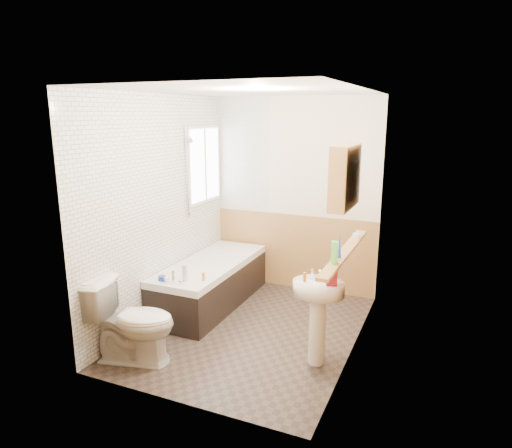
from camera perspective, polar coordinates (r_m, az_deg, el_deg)
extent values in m
plane|color=#312822|center=(5.08, -0.69, -13.07)|extent=(2.80, 2.80, 0.00)
plane|color=white|center=(4.55, -0.78, 16.35)|extent=(2.80, 2.80, 0.00)
cube|color=#F2E2C8|center=(5.95, 4.85, 3.57)|extent=(2.20, 0.02, 2.50)
cube|color=#F2E2C8|center=(3.46, -10.35, -3.99)|extent=(2.20, 0.02, 2.50)
cube|color=#F2E2C8|center=(5.20, -11.97, 1.86)|extent=(0.02, 2.80, 2.50)
cube|color=#F2E2C8|center=(4.33, 12.78, -0.52)|extent=(0.02, 2.80, 2.50)
cube|color=tan|center=(4.58, 12.01, -9.64)|extent=(0.01, 2.80, 1.00)
cube|color=tan|center=(3.77, -9.66, -14.81)|extent=(2.20, 0.01, 1.00)
cube|color=tan|center=(6.10, 4.64, -3.41)|extent=(2.20, 0.01, 1.00)
cube|color=white|center=(5.19, -11.77, 1.84)|extent=(0.01, 2.80, 2.50)
cube|color=white|center=(6.13, -1.64, 8.63)|extent=(0.75, 0.01, 1.50)
cube|color=white|center=(5.91, -6.46, 7.39)|extent=(0.03, 0.79, 0.99)
cube|color=white|center=(5.90, -6.35, 7.38)|extent=(0.01, 0.70, 0.90)
cube|color=white|center=(5.90, -6.34, 7.38)|extent=(0.01, 0.04, 0.90)
cube|color=black|center=(5.66, -5.64, -7.70)|extent=(0.70, 1.79, 0.47)
cube|color=white|center=(5.56, -5.71, -5.09)|extent=(0.70, 1.79, 0.08)
cube|color=white|center=(5.57, -5.70, -5.18)|extent=(0.56, 1.65, 0.04)
cylinder|color=silver|center=(4.89, -10.29, -6.56)|extent=(0.04, 0.04, 0.14)
sphere|color=silver|center=(4.95, -11.15, -6.73)|extent=(0.06, 0.06, 0.06)
sphere|color=silver|center=(4.85, -9.39, -7.06)|extent=(0.06, 0.06, 0.06)
cylinder|color=silver|center=(5.52, -8.61, 6.45)|extent=(0.02, 0.02, 1.11)
cylinder|color=silver|center=(5.61, -8.43, 1.27)|extent=(0.04, 0.04, 0.02)
cylinder|color=silver|center=(5.49, -8.80, 11.74)|extent=(0.04, 0.04, 0.02)
cylinder|color=silver|center=(5.47, -8.30, 10.29)|extent=(0.06, 0.07, 0.08)
imported|color=white|center=(4.51, -15.17, -11.68)|extent=(0.89, 0.63, 0.79)
cylinder|color=white|center=(4.38, 7.63, -13.06)|extent=(0.15, 0.15, 0.66)
ellipsoid|color=white|center=(4.21, 7.82, -7.96)|extent=(0.47, 0.38, 0.13)
cylinder|color=silver|center=(4.28, 7.01, -6.13)|extent=(0.03, 0.03, 0.08)
cylinder|color=silver|center=(4.23, 9.39, -6.43)|extent=(0.03, 0.03, 0.08)
cylinder|color=silver|center=(4.23, 8.14, -6.01)|extent=(0.02, 0.11, 0.09)
cube|color=tan|center=(4.16, 11.07, -3.46)|extent=(0.10, 1.56, 0.03)
cube|color=tan|center=(4.00, 11.08, 5.83)|extent=(0.15, 0.60, 0.54)
cube|color=silver|center=(3.87, 9.53, 5.65)|extent=(0.01, 0.23, 0.41)
cube|color=silver|center=(4.15, 10.51, 6.14)|extent=(0.01, 0.23, 0.41)
cylinder|color=#59C647|center=(3.75, 9.79, -3.55)|extent=(0.07, 0.07, 0.19)
cone|color=#19339E|center=(3.91, 10.39, -2.82)|extent=(0.05, 0.05, 0.20)
cylinder|color=silver|center=(4.59, 12.37, -1.42)|extent=(0.08, 0.08, 0.04)
imported|color=maroon|center=(4.11, 9.41, -6.86)|extent=(0.16, 0.23, 0.10)
cylinder|color=orange|center=(4.15, 6.10, -6.61)|extent=(0.04, 0.04, 0.09)
cube|color=silver|center=(4.92, -8.89, -6.10)|extent=(0.05, 0.03, 0.19)
cylinder|color=#19339E|center=(5.01, -11.64, -6.64)|extent=(0.10, 0.10, 0.05)
cylinder|color=orange|center=(4.93, -6.59, -6.57)|extent=(0.04, 0.04, 0.09)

